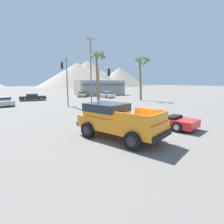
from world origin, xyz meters
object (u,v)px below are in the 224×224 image
Objects in this scene: red_convertible_car at (163,120)px; parked_car_dark at (32,97)px; orange_pickup_truck at (115,118)px; palm_tree_short at (98,63)px; palm_tree_leaning at (142,67)px; parked_car_white at (107,95)px; traffic_light_main at (65,73)px; traffic_light_crosswalk at (103,79)px; parked_car_silver at (3,101)px; street_lamp_post at (91,68)px; parked_car_tan at (83,94)px.

red_convertible_car is 25.15m from parked_car_dark.
palm_tree_short is (6.80, 19.90, 5.29)m from orange_pickup_truck.
parked_car_white is at bearing 113.88° from palm_tree_leaning.
red_convertible_car is 0.57× the size of palm_tree_short.
traffic_light_main is at bearing -145.79° from parked_car_white.
parked_car_white is 0.88× the size of traffic_light_crosswalk.
parked_car_silver is 6.90m from parked_car_dark.
street_lamp_post reaches higher than orange_pickup_truck.
parked_car_tan is at bearing 64.24° from red_convertible_car.
parked_car_tan is at bearing 52.00° from orange_pickup_truck.
parked_car_white is 0.72× the size of traffic_light_main.
palm_tree_short is 1.10× the size of palm_tree_leaning.
parked_car_white is 12.56m from traffic_light_crosswalk.
parked_car_white reaches higher than parked_car_dark.
red_convertible_car is 1.00× the size of parked_car_tan.
red_convertible_car is 20.17m from palm_tree_short.
traffic_light_main reaches higher than red_convertible_car.
red_convertible_car is 0.78× the size of traffic_light_main.
traffic_light_crosswalk is (-5.45, -10.92, 2.97)m from parked_car_white.
traffic_light_main is 1.22× the size of traffic_light_crosswalk.
parked_car_silver is at bearing -119.72° from parked_car_tan.
red_convertible_car is at bearing -70.42° from parked_car_tan.
parked_car_tan is (6.83, 28.99, -0.49)m from orange_pickup_truck.
orange_pickup_truck is 16.01m from traffic_light_main.
parked_car_silver is 18.76m from parked_car_white.
palm_tree_leaning is at bearing 63.68° from parked_car_dark.
parked_car_dark is at bearing 154.81° from palm_tree_short.
palm_tree_leaning reaches higher than orange_pickup_truck.
parked_car_white is 0.57× the size of palm_tree_leaning.
orange_pickup_truck is 22.63m from palm_tree_leaning.
palm_tree_short is at bearing 65.07° from street_lamp_post.
parked_car_white is 14.08m from traffic_light_main.
palm_tree_leaning reaches higher than traffic_light_main.
palm_tree_leaning is (13.48, 1.54, 1.50)m from traffic_light_main.
parked_car_dark is 12.76m from palm_tree_short.
parked_car_tan is 0.64× the size of street_lamp_post.
parked_car_silver is 15.24m from palm_tree_short.
palm_tree_short is at bearing -135.77° from parked_car_white.
red_convertible_car is 1.00× the size of parked_car_silver.
parked_car_white is 0.92× the size of parked_car_tan.
street_lamp_post is 0.97× the size of palm_tree_leaning.
traffic_light_main reaches higher than parked_car_dark.
parked_car_white is 14.09m from parked_car_dark.
parked_car_white is 8.40m from palm_tree_short.
traffic_light_main is at bearing 83.81° from red_convertible_car.
parked_car_dark is 0.57× the size of street_lamp_post.
parked_car_dark is at bearing -132.72° from parked_car_tan.
street_lamp_post is at bearing -79.28° from parked_car_tan.
street_lamp_post reaches higher than red_convertible_car.
red_convertible_car is 24.73m from parked_car_white.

